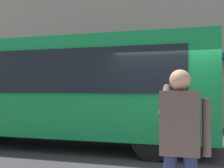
{
  "coord_description": "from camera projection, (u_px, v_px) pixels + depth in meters",
  "views": [
    {
      "loc": [
        -0.9,
        7.48,
        1.64
      ],
      "look_at": [
        1.64,
        -0.58,
        1.79
      ],
      "focal_mm": 49.79,
      "sensor_mm": 36.0,
      "label": 1
    }
  ],
  "objects": [
    {
      "name": "ground_plane",
      "position": [
        170.0,
        158.0,
        7.37
      ],
      "size": [
        60.0,
        60.0,
        0.0
      ],
      "primitive_type": "plane",
      "color": "#2B2B2D"
    },
    {
      "name": "red_bus",
      "position": [
        57.0,
        88.0,
        9.1
      ],
      "size": [
        9.05,
        2.54,
        3.08
      ],
      "color": "#0F7238",
      "rests_on": "ground_plane"
    },
    {
      "name": "pedestrian_photographer",
      "position": [
        181.0,
        138.0,
        3.2
      ],
      "size": [
        0.53,
        0.52,
        1.7
      ],
      "color": "#1E2347",
      "rests_on": "sidewalk_curb"
    }
  ]
}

